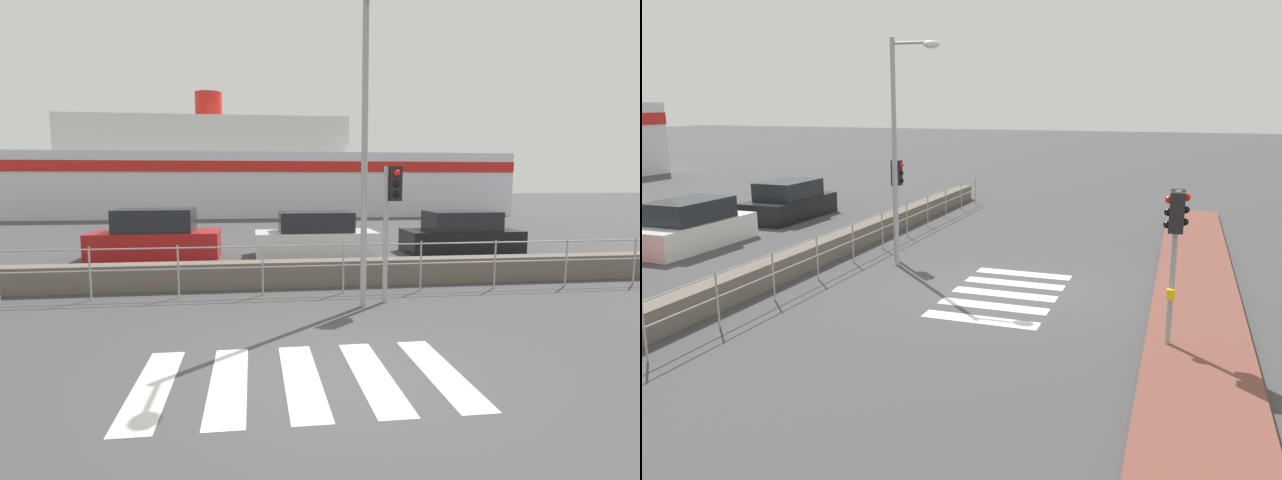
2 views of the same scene
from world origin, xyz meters
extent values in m
plane|color=#424244|center=(0.00, 0.00, 0.00)|extent=(160.00, 160.00, 0.00)
cube|color=brown|center=(0.00, -4.10, 0.06)|extent=(24.00, 1.80, 0.12)
cube|color=silver|center=(-2.29, 0.00, 0.00)|extent=(0.45, 2.40, 0.01)
cube|color=silver|center=(-1.39, 0.00, 0.00)|extent=(0.45, 2.40, 0.01)
cube|color=silver|center=(-0.49, 0.00, 0.00)|extent=(0.45, 2.40, 0.01)
cube|color=silver|center=(0.41, 0.00, 0.00)|extent=(0.45, 2.40, 0.01)
cube|color=silver|center=(1.31, 0.00, 0.00)|extent=(0.45, 2.40, 0.01)
cube|color=#6B6056|center=(0.00, 5.50, 0.30)|extent=(25.33, 0.55, 0.59)
cylinder|color=#9EA0A3|center=(0.00, 4.63, 1.06)|extent=(22.80, 0.03, 0.03)
cylinder|color=#9EA0A3|center=(0.00, 4.63, 0.61)|extent=(22.80, 0.03, 0.03)
cylinder|color=#9EA0A3|center=(-6.14, 4.63, 0.56)|extent=(0.04, 0.04, 1.11)
cylinder|color=#9EA0A3|center=(-4.38, 4.63, 0.56)|extent=(0.04, 0.04, 1.11)
cylinder|color=#9EA0A3|center=(-2.63, 4.63, 0.56)|extent=(0.04, 0.04, 1.11)
cylinder|color=#9EA0A3|center=(-0.88, 4.63, 0.56)|extent=(0.04, 0.04, 1.11)
cylinder|color=#9EA0A3|center=(0.88, 4.63, 0.56)|extent=(0.04, 0.04, 1.11)
cylinder|color=#9EA0A3|center=(2.63, 4.63, 0.56)|extent=(0.04, 0.04, 1.11)
cylinder|color=#9EA0A3|center=(4.38, 4.63, 0.56)|extent=(0.04, 0.04, 1.11)
cylinder|color=#9EA0A3|center=(6.14, 4.63, 0.56)|extent=(0.04, 0.04, 1.11)
cylinder|color=#9EA0A3|center=(7.89, 4.63, 0.56)|extent=(0.04, 0.04, 1.11)
cylinder|color=#9EA0A3|center=(9.65, 4.63, 0.56)|extent=(0.04, 0.04, 1.11)
cylinder|color=#9EA0A3|center=(11.40, 4.63, 0.56)|extent=(0.04, 0.04, 1.11)
cylinder|color=#9EA0A3|center=(-2.66, -3.58, 1.41)|extent=(0.10, 0.10, 2.82)
cube|color=black|center=(-2.83, -3.58, 2.48)|extent=(0.24, 0.24, 0.68)
sphere|color=red|center=(-2.83, -3.44, 2.69)|extent=(0.13, 0.13, 0.13)
sphere|color=black|center=(-2.83, -3.44, 2.48)|extent=(0.13, 0.13, 0.13)
sphere|color=black|center=(-2.83, -3.44, 2.27)|extent=(0.13, 0.13, 0.13)
cube|color=black|center=(-2.49, -3.58, 2.48)|extent=(0.24, 0.24, 0.68)
sphere|color=red|center=(-2.49, -3.72, 2.69)|extent=(0.13, 0.13, 0.13)
sphere|color=black|center=(-2.49, -3.72, 2.48)|extent=(0.13, 0.13, 0.13)
sphere|color=black|center=(-2.49, -3.72, 2.27)|extent=(0.13, 0.13, 0.13)
cube|color=yellow|center=(-2.77, -3.58, 1.05)|extent=(0.10, 0.14, 0.18)
cylinder|color=#9EA0A3|center=(1.55, 3.68, 1.37)|extent=(0.10, 0.10, 2.73)
cube|color=black|center=(1.72, 3.68, 2.39)|extent=(0.24, 0.24, 0.68)
sphere|color=red|center=(1.72, 3.54, 2.60)|extent=(0.13, 0.13, 0.13)
sphere|color=black|center=(1.72, 3.54, 2.39)|extent=(0.13, 0.13, 0.13)
sphere|color=black|center=(1.72, 3.54, 2.18)|extent=(0.13, 0.13, 0.13)
cylinder|color=#9EA0A3|center=(1.05, 3.40, 2.92)|extent=(0.12, 0.12, 5.83)
cylinder|color=#9EA0A3|center=(1.05, 2.88, 5.68)|extent=(0.07, 1.05, 0.07)
ellipsoid|color=silver|center=(1.05, 2.35, 5.63)|extent=(0.32, 0.42, 0.19)
cube|color=silver|center=(0.96, 10.13, 0.39)|extent=(3.91, 1.73, 0.79)
cube|color=#1E2328|center=(0.96, 10.13, 1.11)|extent=(2.35, 1.52, 0.65)
cube|color=black|center=(5.95, 10.13, 0.39)|extent=(3.85, 1.77, 0.77)
cube|color=#1E2328|center=(5.95, 10.13, 1.09)|extent=(2.31, 1.56, 0.63)
camera|label=1|loc=(-1.07, -5.93, 2.47)|focal=28.00mm
camera|label=2|loc=(-13.58, -3.60, 4.28)|focal=35.00mm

